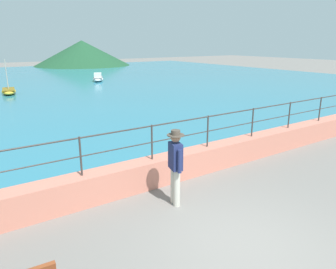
% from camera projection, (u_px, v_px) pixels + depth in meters
% --- Properties ---
extents(ground_plane, '(120.00, 120.00, 0.00)m').
position_uv_depth(ground_plane, '(245.00, 246.00, 5.96)').
color(ground_plane, slate).
extents(promenade_wall, '(20.00, 0.56, 0.70)m').
position_uv_depth(promenade_wall, '(152.00, 172.00, 8.40)').
color(promenade_wall, tan).
rests_on(promenade_wall, ground).
extents(railing, '(18.44, 0.04, 0.90)m').
position_uv_depth(railing, '(152.00, 136.00, 8.13)').
color(railing, '#383330').
rests_on(railing, promenade_wall).
extents(lake_water, '(64.00, 44.32, 0.06)m').
position_uv_depth(lake_water, '(4.00, 87.00, 26.43)').
color(lake_water, teal).
rests_on(lake_water, ground).
extents(hill_secondary, '(14.23, 14.23, 3.69)m').
position_uv_depth(hill_secondary, '(82.00, 53.00, 48.88)').
color(hill_secondary, '#1E4C2D').
rests_on(hill_secondary, ground).
extents(person_walking, '(0.38, 0.56, 1.75)m').
position_uv_depth(person_walking, '(175.00, 164.00, 7.22)').
color(person_walking, beige).
rests_on(person_walking, ground).
extents(boat_1, '(1.81, 2.46, 0.76)m').
position_uv_depth(boat_1, '(98.00, 78.00, 29.86)').
color(boat_1, white).
rests_on(boat_1, lake_water).
extents(boat_2, '(1.24, 2.41, 2.35)m').
position_uv_depth(boat_2, '(9.00, 91.00, 22.63)').
color(boat_2, gold).
rests_on(boat_2, lake_water).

